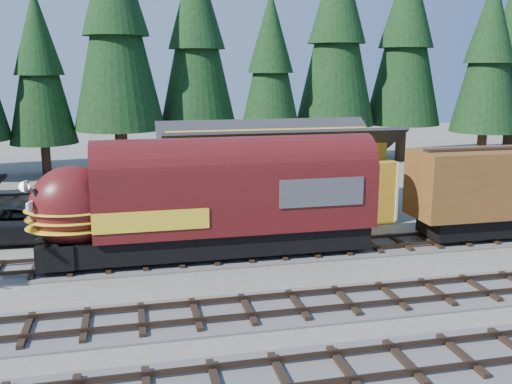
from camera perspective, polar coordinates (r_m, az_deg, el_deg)
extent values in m
plane|color=#6B665B|center=(23.02, 8.53, -8.93)|extent=(120.00, 120.00, 0.00)
cube|color=#4C4947|center=(31.06, 23.29, -4.13)|extent=(68.00, 3.20, 0.08)
cube|color=#38281E|center=(30.45, 24.11, -4.11)|extent=(68.00, 0.08, 0.16)
cube|color=#38281E|center=(31.56, 22.57, -3.42)|extent=(68.00, 0.08, 0.16)
cube|color=#4C4947|center=(38.89, -15.42, -0.40)|extent=(32.00, 3.20, 0.08)
cube|color=#38281E|center=(38.15, -15.49, -0.33)|extent=(32.00, 0.08, 0.16)
cube|color=#38281E|center=(39.55, -15.40, 0.12)|extent=(32.00, 0.08, 0.16)
cube|color=gold|center=(32.16, 1.89, 0.47)|extent=(12.00, 6.00, 3.40)
cube|color=gold|center=(31.75, 1.92, 4.75)|extent=(11.88, 3.30, 1.44)
cube|color=white|center=(30.14, -8.80, 0.50)|extent=(0.06, 2.40, 0.60)
cone|color=black|center=(47.13, -20.89, 11.65)|extent=(5.13, 5.13, 11.68)
cone|color=black|center=(46.64, -13.88, 16.01)|extent=(7.07, 7.07, 16.11)
cone|color=black|center=(48.72, -5.96, 14.98)|extent=(6.49, 6.49, 14.78)
cone|color=black|center=(47.94, 1.47, 12.61)|extent=(5.23, 5.23, 11.90)
cone|color=black|center=(50.73, 8.09, 15.45)|extent=(6.83, 6.83, 15.56)
cone|color=black|center=(53.62, 14.79, 14.65)|extent=(6.63, 6.63, 15.11)
cone|color=black|center=(53.42, 22.29, 12.63)|extent=(5.76, 5.76, 13.12)
cube|color=black|center=(25.36, -3.63, -4.78)|extent=(13.34, 2.39, 1.03)
cube|color=#501212|center=(24.99, -2.00, -0.47)|extent=(12.17, 2.81, 2.81)
ellipsoid|color=#501212|center=(24.71, -17.77, -1.43)|extent=(3.56, 2.75, 3.46)
cube|color=#38383A|center=(25.78, 5.59, 0.62)|extent=(3.75, 2.87, 1.22)
sphere|color=white|center=(24.76, -22.18, 0.49)|extent=(0.41, 0.41, 0.41)
imported|color=black|center=(30.01, -22.19, -2.76)|extent=(7.06, 3.50, 1.92)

